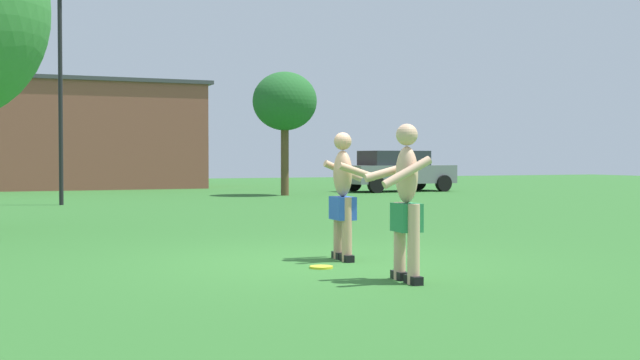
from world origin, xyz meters
TOP-DOWN VIEW (x-y plane):
  - ground_plane at (0.00, 0.00)m, footprint 80.00×80.00m
  - player_near at (0.23, -1.85)m, footprint 0.60×0.61m
  - player_in_blue at (0.37, 0.06)m, footprint 0.60×0.64m
  - frisbee at (-0.18, -0.52)m, footprint 0.28×0.28m
  - car_gray_mid_lot at (11.13, 18.42)m, footprint 4.38×2.19m
  - lamp_post at (-1.79, 14.14)m, footprint 0.60×0.24m
  - outbuilding_behind_lot at (-0.47, 26.61)m, footprint 11.65×5.25m
  - tree_behind_players at (5.94, 17.02)m, footprint 2.24×2.24m

SIDE VIEW (x-z plane):
  - ground_plane at x=0.00m, z-range 0.00..0.00m
  - frisbee at x=-0.18m, z-range 0.00..0.03m
  - car_gray_mid_lot at x=11.13m, z-range 0.03..1.61m
  - player_in_blue at x=0.37m, z-range 0.05..1.70m
  - player_near at x=0.23m, z-range 0.04..1.73m
  - outbuilding_behind_lot at x=-0.47m, z-range 0.01..4.59m
  - tree_behind_players at x=5.94m, z-range 1.09..5.40m
  - lamp_post at x=-1.79m, z-range 0.66..6.70m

